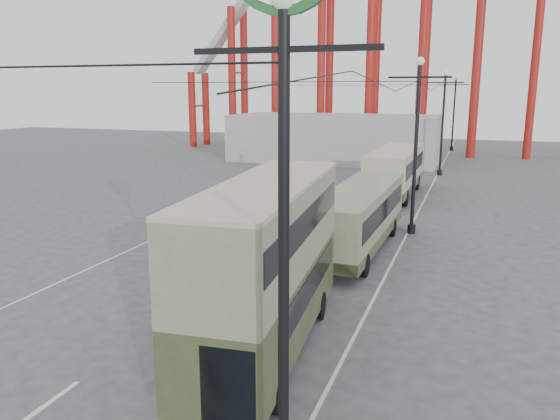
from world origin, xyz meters
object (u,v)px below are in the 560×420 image
at_px(lamp_post_near, 284,78).
at_px(single_decker_green, 359,216).
at_px(double_decker_bus, 268,259).
at_px(single_decker_cream, 396,170).
at_px(pedestrian, 229,259).

height_order(lamp_post_near, single_decker_green, lamp_post_near).
bearing_deg(lamp_post_near, single_decker_green, 97.06).
distance_m(lamp_post_near, double_decker_bus, 7.85).
bearing_deg(single_decker_cream, single_decker_green, -87.99).
bearing_deg(lamp_post_near, single_decker_cream, 94.42).
relative_size(single_decker_green, pedestrian, 5.96).
xyz_separation_m(single_decker_green, pedestrian, (-4.09, -6.03, -0.82)).
height_order(single_decker_green, pedestrian, single_decker_green).
distance_m(double_decker_bus, pedestrian, 6.68).
distance_m(lamp_post_near, single_decker_cream, 32.27).
xyz_separation_m(single_decker_cream, pedestrian, (-3.72, -20.88, -1.02)).
distance_m(lamp_post_near, single_decker_green, 17.98).
bearing_deg(lamp_post_near, double_decker_bus, 113.83).
height_order(lamp_post_near, pedestrian, lamp_post_near).
bearing_deg(pedestrian, single_decker_cream, -141.49).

